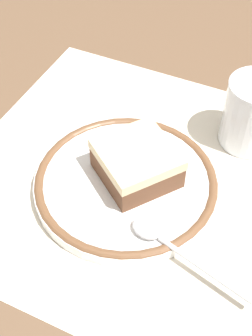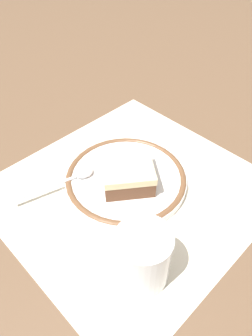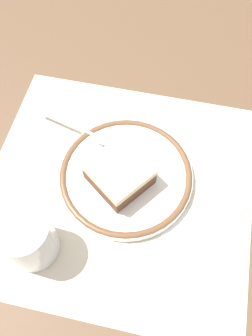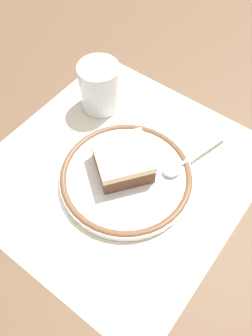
% 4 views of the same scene
% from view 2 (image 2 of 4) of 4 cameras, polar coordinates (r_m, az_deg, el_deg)
% --- Properties ---
extents(ground_plane, '(2.40, 2.40, 0.00)m').
position_cam_2_polar(ground_plane, '(0.53, 0.89, -4.11)').
color(ground_plane, brown).
extents(placemat, '(0.41, 0.39, 0.00)m').
position_cam_2_polar(placemat, '(0.53, 0.89, -4.05)').
color(placemat, beige).
rests_on(placemat, ground_plane).
extents(plate, '(0.21, 0.21, 0.02)m').
position_cam_2_polar(plate, '(0.54, 0.00, -1.89)').
color(plate, white).
rests_on(plate, placemat).
extents(cake_slice, '(0.11, 0.11, 0.04)m').
position_cam_2_polar(cake_slice, '(0.51, 0.48, -0.88)').
color(cake_slice, brown).
rests_on(cake_slice, plate).
extents(spoon, '(0.14, 0.05, 0.01)m').
position_cam_2_polar(spoon, '(0.54, -9.39, -1.55)').
color(spoon, silver).
rests_on(spoon, plate).
extents(cup, '(0.07, 0.07, 0.08)m').
position_cam_2_polar(cup, '(0.42, 3.02, -15.99)').
color(cup, silver).
rests_on(cup, placemat).
extents(napkin, '(0.11, 0.14, 0.00)m').
position_cam_2_polar(napkin, '(0.58, 15.71, -1.25)').
color(napkin, white).
rests_on(napkin, placemat).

